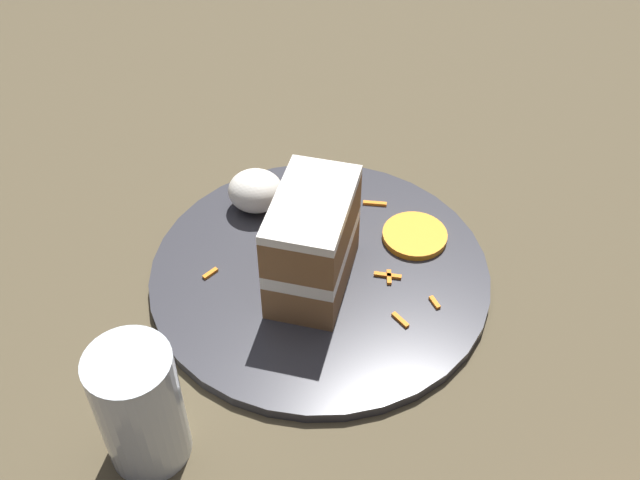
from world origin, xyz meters
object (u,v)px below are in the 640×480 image
object	(u,v)px
plate	(320,271)
orange_garnish	(415,236)
cream_dollop	(256,191)
cake_slice	(312,242)
drinking_glass	(142,413)

from	to	relation	value
plate	orange_garnish	xyz separation A→B (m)	(-0.09, -0.04, 0.01)
plate	cream_dollop	size ratio (longest dim) A/B	5.73
cake_slice	drinking_glass	distance (m)	0.20
cake_slice	orange_garnish	distance (m)	0.12
cream_dollop	plate	bearing A→B (deg)	131.13
orange_garnish	cake_slice	bearing A→B (deg)	33.64
cake_slice	drinking_glass	xyz separation A→B (m)	(0.11, 0.17, -0.01)
plate	drinking_glass	xyz separation A→B (m)	(0.11, 0.19, 0.04)
cream_dollop	drinking_glass	size ratio (longest dim) A/B	0.50
orange_garnish	drinking_glass	size ratio (longest dim) A/B	0.57
plate	cake_slice	bearing A→B (deg)	73.52
plate	cake_slice	world-z (taller)	cake_slice
drinking_glass	plate	bearing A→B (deg)	-121.50
plate	cream_dollop	xyz separation A→B (m)	(0.07, -0.08, 0.03)
cake_slice	orange_garnish	xyz separation A→B (m)	(-0.09, -0.06, -0.05)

